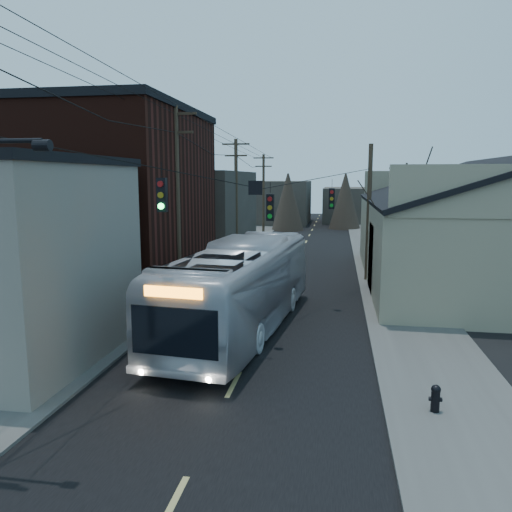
{
  "coord_description": "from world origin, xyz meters",
  "views": [
    {
      "loc": [
        3.1,
        -6.58,
        6.44
      ],
      "look_at": [
        -0.45,
        15.1,
        3.0
      ],
      "focal_mm": 35.0,
      "sensor_mm": 36.0,
      "label": 1
    }
  ],
  "objects": [
    {
      "name": "fire_hydrant",
      "position": [
        5.86,
        6.88,
        0.53
      ],
      "size": [
        0.36,
        0.26,
        0.76
      ],
      "rotation": [
        0.0,
        0.0,
        -0.05
      ],
      "color": "black",
      "rests_on": "sidewalk_right"
    },
    {
      "name": "parked_car",
      "position": [
        -3.05,
        35.49,
        0.63
      ],
      "size": [
        1.45,
        3.87,
        1.26
      ],
      "primitive_type": "imported",
      "rotation": [
        0.0,
        0.0,
        0.03
      ],
      "color": "#9C9EA4",
      "rests_on": "ground"
    },
    {
      "name": "building_brick",
      "position": [
        -10.0,
        20.0,
        5.0
      ],
      "size": [
        10.0,
        12.0,
        10.0
      ],
      "primitive_type": "cube",
      "color": "black",
      "rests_on": "ground"
    },
    {
      "name": "bus",
      "position": [
        -0.85,
        13.66,
        1.89
      ],
      "size": [
        4.62,
        13.85,
        3.78
      ],
      "primitive_type": "imported",
      "rotation": [
        0.0,
        0.0,
        3.03
      ],
      "color": "#B5B9C2",
      "rests_on": "ground"
    },
    {
      "name": "building_far_right",
      "position": [
        7.0,
        70.0,
        2.5
      ],
      "size": [
        12.0,
        14.0,
        5.0
      ],
      "primitive_type": "cube",
      "color": "#35302A",
      "rests_on": "ground"
    },
    {
      "name": "road_surface",
      "position": [
        0.0,
        30.0,
        0.01
      ],
      "size": [
        9.0,
        110.0,
        0.02
      ],
      "primitive_type": "cube",
      "color": "black",
      "rests_on": "ground"
    },
    {
      "name": "sidewalk_left",
      "position": [
        -6.5,
        30.0,
        0.06
      ],
      "size": [
        4.0,
        110.0,
        0.12
      ],
      "primitive_type": "cube",
      "color": "#474744",
      "rests_on": "ground"
    },
    {
      "name": "warehouse",
      "position": [
        13.0,
        25.0,
        2.7
      ],
      "size": [
        16.16,
        20.6,
        7.73
      ],
      "color": "#7E745B",
      "rests_on": "ground"
    },
    {
      "name": "utility_lines",
      "position": [
        -3.11,
        24.14,
        4.95
      ],
      "size": [
        11.24,
        45.28,
        10.5
      ],
      "color": "#382B1E",
      "rests_on": "ground"
    },
    {
      "name": "sidewalk_right",
      "position": [
        6.5,
        30.0,
        0.06
      ],
      "size": [
        4.0,
        110.0,
        0.12
      ],
      "primitive_type": "cube",
      "color": "#474744",
      "rests_on": "ground"
    },
    {
      "name": "building_left_far",
      "position": [
        -9.5,
        36.0,
        3.5
      ],
      "size": [
        9.0,
        14.0,
        7.0
      ],
      "primitive_type": "cube",
      "color": "#35302A",
      "rests_on": "ground"
    },
    {
      "name": "building_far_left",
      "position": [
        -6.0,
        65.0,
        3.0
      ],
      "size": [
        10.0,
        12.0,
        6.0
      ],
      "primitive_type": "cube",
      "color": "#35302A",
      "rests_on": "ground"
    },
    {
      "name": "bare_tree",
      "position": [
        6.5,
        20.0,
        3.6
      ],
      "size": [
        0.4,
        0.4,
        7.2
      ],
      "primitive_type": "cone",
      "color": "black",
      "rests_on": "ground"
    }
  ]
}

